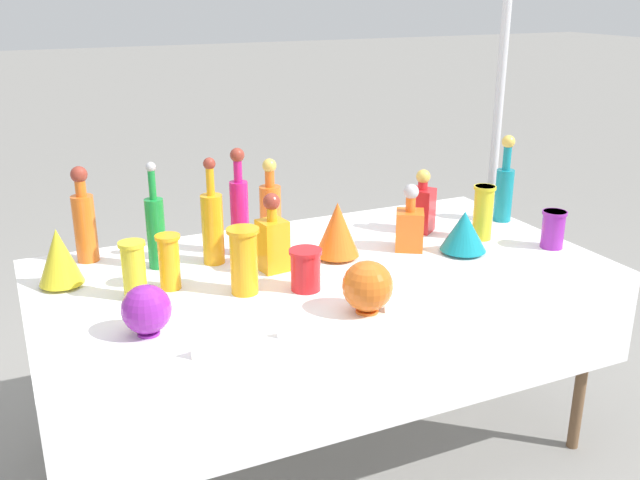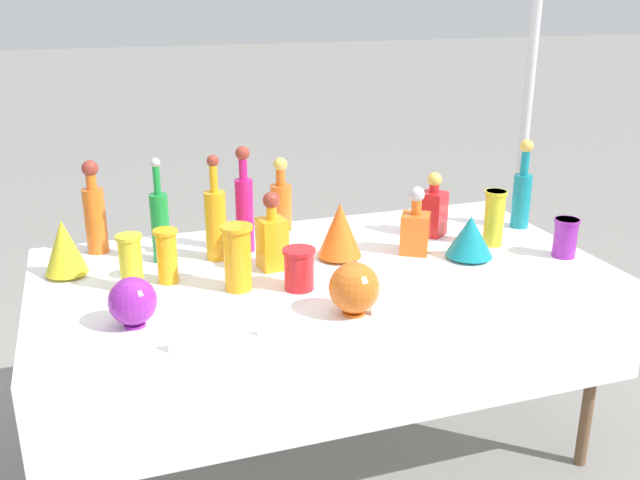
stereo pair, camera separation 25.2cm
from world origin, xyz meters
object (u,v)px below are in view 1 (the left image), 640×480
at_px(slender_vase_1, 306,268).
at_px(slender_vase_4, 483,211).
at_px(round_bowl_0, 368,286).
at_px(canopy_pole, 495,149).
at_px(slender_vase_5, 553,228).
at_px(tall_bottle_2, 270,203).
at_px(square_decanter_1, 410,225).
at_px(slender_vase_3, 169,260).
at_px(fluted_vase_2, 464,231).
at_px(square_decanter_0, 422,206).
at_px(fluted_vase_0, 59,257).
at_px(tall_bottle_4, 84,221).
at_px(cardboard_box_behind_left, 189,309).
at_px(round_bowl_1, 147,309).
at_px(slender_vase_0, 244,259).
at_px(tall_bottle_1, 504,187).
at_px(tall_bottle_5, 212,224).
at_px(fluted_vase_1, 337,229).
at_px(square_decanter_2, 273,239).
at_px(tall_bottle_0, 239,210).
at_px(tall_bottle_3, 156,229).
at_px(slender_vase_2, 133,268).

distance_m(slender_vase_1, slender_vase_4, 0.85).
bearing_deg(round_bowl_0, canopy_pole, 39.13).
bearing_deg(canopy_pole, slender_vase_5, -113.37).
distance_m(tall_bottle_2, square_decanter_1, 0.58).
bearing_deg(slender_vase_3, fluted_vase_2, -6.79).
relative_size(square_decanter_0, fluted_vase_0, 1.29).
distance_m(tall_bottle_4, cardboard_box_behind_left, 1.07).
bearing_deg(tall_bottle_2, round_bowl_1, -132.41).
height_order(slender_vase_0, round_bowl_0, slender_vase_0).
distance_m(slender_vase_4, slender_vase_5, 0.27).
bearing_deg(tall_bottle_1, slender_vase_3, -175.11).
bearing_deg(slender_vase_0, tall_bottle_2, 61.15).
distance_m(tall_bottle_5, fluted_vase_2, 0.93).
xyz_separation_m(tall_bottle_2, tall_bottle_5, (-0.32, -0.25, 0.03)).
bearing_deg(cardboard_box_behind_left, slender_vase_3, -106.18).
bearing_deg(fluted_vase_1, slender_vase_1, -135.40).
relative_size(tall_bottle_2, square_decanter_0, 1.17).
height_order(tall_bottle_2, square_decanter_2, tall_bottle_2).
height_order(slender_vase_0, slender_vase_3, slender_vase_0).
bearing_deg(slender_vase_3, canopy_pole, 18.70).
bearing_deg(cardboard_box_behind_left, tall_bottle_1, -36.77).
height_order(slender_vase_0, fluted_vase_2, slender_vase_0).
relative_size(tall_bottle_0, square_decanter_2, 1.43).
bearing_deg(tall_bottle_2, tall_bottle_4, -177.29).
height_order(tall_bottle_2, tall_bottle_3, tall_bottle_3).
xyz_separation_m(tall_bottle_1, slender_vase_2, (-1.58, -0.15, -0.05)).
bearing_deg(square_decanter_1, tall_bottle_5, 166.23).
xyz_separation_m(tall_bottle_2, fluted_vase_1, (0.11, -0.39, -0.01)).
bearing_deg(fluted_vase_2, round_bowl_0, -151.93).
distance_m(tall_bottle_3, slender_vase_3, 0.21).
distance_m(tall_bottle_1, slender_vase_0, 1.28).
bearing_deg(round_bowl_0, slender_vase_3, 139.29).
bearing_deg(tall_bottle_3, round_bowl_0, -52.06).
distance_m(square_decanter_2, fluted_vase_2, 0.73).
height_order(tall_bottle_1, fluted_vase_2, tall_bottle_1).
bearing_deg(tall_bottle_1, slender_vase_1, -163.08).
bearing_deg(fluted_vase_2, round_bowl_1, -171.88).
bearing_deg(slender_vase_4, tall_bottle_0, 165.34).
relative_size(slender_vase_1, round_bowl_1, 0.92).
xyz_separation_m(square_decanter_0, fluted_vase_1, (-0.44, -0.13, 0.00)).
relative_size(slender_vase_1, slender_vase_3, 0.75).
bearing_deg(cardboard_box_behind_left, fluted_vase_1, -70.97).
distance_m(square_decanter_1, slender_vase_1, 0.55).
bearing_deg(fluted_vase_1, slender_vase_4, -4.70).
bearing_deg(tall_bottle_5, square_decanter_1, -13.77).
bearing_deg(fluted_vase_1, square_decanter_0, 15.94).
distance_m(square_decanter_1, square_decanter_2, 0.55).
relative_size(round_bowl_1, canopy_pole, 0.06).
height_order(tall_bottle_4, round_bowl_0, tall_bottle_4).
relative_size(tall_bottle_4, square_decanter_1, 1.38).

